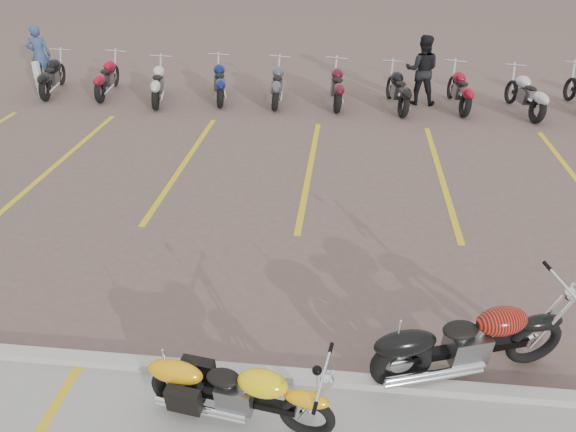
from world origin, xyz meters
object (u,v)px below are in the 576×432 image
(flame_cruiser, at_px, (463,343))
(person_a, at_px, (39,56))
(person_b, at_px, (422,70))
(bollard, at_px, (39,80))
(yellow_cruiser, at_px, (237,392))

(flame_cruiser, xyz_separation_m, person_a, (-10.76, 11.01, 0.41))
(person_a, height_order, person_b, person_b)
(flame_cruiser, bearing_deg, bollard, 117.64)
(person_a, xyz_separation_m, person_b, (11.23, -0.56, 0.04))
(person_a, height_order, bollard, person_a)
(flame_cruiser, relative_size, person_a, 1.28)
(person_b, distance_m, bollard, 10.77)
(flame_cruiser, relative_size, person_b, 1.23)
(person_b, bearing_deg, yellow_cruiser, 82.37)
(yellow_cruiser, distance_m, flame_cruiser, 2.63)
(person_b, bearing_deg, flame_cruiser, 94.16)
(bollard, bearing_deg, person_b, 3.12)
(person_a, xyz_separation_m, bollard, (0.48, -1.14, -0.40))
(flame_cruiser, bearing_deg, person_b, 68.88)
(yellow_cruiser, xyz_separation_m, flame_cruiser, (2.45, 0.95, 0.07))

